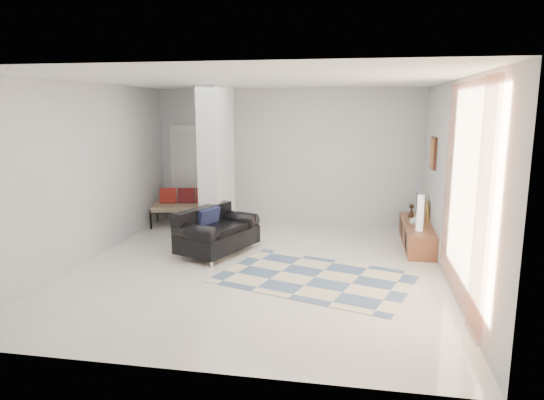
# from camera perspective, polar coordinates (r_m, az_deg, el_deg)

# --- Properties ---
(floor) EXTENTS (6.00, 6.00, 0.00)m
(floor) POSITION_cam_1_polar(r_m,az_deg,el_deg) (7.50, -1.64, -7.99)
(floor) COLOR beige
(floor) RESTS_ON ground
(ceiling) EXTENTS (6.00, 6.00, 0.00)m
(ceiling) POSITION_cam_1_polar(r_m,az_deg,el_deg) (7.11, -1.77, 13.89)
(ceiling) COLOR white
(ceiling) RESTS_ON wall_back
(wall_back) EXTENTS (6.00, 0.00, 6.00)m
(wall_back) POSITION_cam_1_polar(r_m,az_deg,el_deg) (10.10, 1.80, 5.07)
(wall_back) COLOR silver
(wall_back) RESTS_ON ground
(wall_front) EXTENTS (6.00, 0.00, 6.00)m
(wall_front) POSITION_cam_1_polar(r_m,az_deg,el_deg) (4.33, -9.87, -3.03)
(wall_front) COLOR silver
(wall_front) RESTS_ON ground
(wall_left) EXTENTS (0.00, 6.00, 6.00)m
(wall_left) POSITION_cam_1_polar(r_m,az_deg,el_deg) (8.19, -20.93, 2.97)
(wall_left) COLOR silver
(wall_left) RESTS_ON ground
(wall_right) EXTENTS (0.00, 6.00, 6.00)m
(wall_right) POSITION_cam_1_polar(r_m,az_deg,el_deg) (7.14, 20.46, 1.92)
(wall_right) COLOR silver
(wall_right) RESTS_ON ground
(partition_column) EXTENTS (0.35, 1.20, 2.80)m
(partition_column) POSITION_cam_1_polar(r_m,az_deg,el_deg) (8.98, -6.50, 4.27)
(partition_column) COLOR silver
(partition_column) RESTS_ON floor
(hallway_door) EXTENTS (0.85, 0.06, 2.04)m
(hallway_door) POSITION_cam_1_polar(r_m,az_deg,el_deg) (10.62, -9.55, 3.14)
(hallway_door) COLOR white
(hallway_door) RESTS_ON floor
(curtain) EXTENTS (0.00, 2.55, 2.55)m
(curtain) POSITION_cam_1_polar(r_m,az_deg,el_deg) (6.00, 21.64, 0.73)
(curtain) COLOR #D46637
(curtain) RESTS_ON wall_right
(wall_art) EXTENTS (0.04, 0.45, 0.55)m
(wall_art) POSITION_cam_1_polar(r_m,az_deg,el_deg) (8.77, 18.45, 5.26)
(wall_art) COLOR #3E1D11
(wall_art) RESTS_ON wall_right
(media_console) EXTENTS (0.45, 1.93, 0.80)m
(media_console) POSITION_cam_1_polar(r_m,az_deg,el_deg) (8.99, 16.63, -3.88)
(media_console) COLOR brown
(media_console) RESTS_ON floor
(loveseat) EXTENTS (1.26, 1.58, 0.76)m
(loveseat) POSITION_cam_1_polar(r_m,az_deg,el_deg) (8.20, -6.73, -3.75)
(loveseat) COLOR silver
(loveseat) RESTS_ON floor
(daybed) EXTENTS (1.74, 1.02, 0.77)m
(daybed) POSITION_cam_1_polar(r_m,az_deg,el_deg) (10.21, -9.48, -0.57)
(daybed) COLOR black
(daybed) RESTS_ON floor
(area_rug) EXTENTS (3.07, 2.49, 0.01)m
(area_rug) POSITION_cam_1_polar(r_m,az_deg,el_deg) (7.11, 5.08, -9.08)
(area_rug) COLOR beige
(area_rug) RESTS_ON floor
(cylinder_lamp) EXTENTS (0.11, 0.11, 0.60)m
(cylinder_lamp) POSITION_cam_1_polar(r_m,az_deg,el_deg) (8.39, 17.05, -1.47)
(cylinder_lamp) COLOR beige
(cylinder_lamp) RESTS_ON media_console
(bronze_figurine) EXTENTS (0.14, 0.14, 0.24)m
(bronze_figurine) POSITION_cam_1_polar(r_m,az_deg,el_deg) (9.42, 16.09, -1.21)
(bronze_figurine) COLOR black
(bronze_figurine) RESTS_ON media_console
(vase) EXTENTS (0.21, 0.21, 0.21)m
(vase) POSITION_cam_1_polar(r_m,az_deg,el_deg) (8.74, 16.54, -2.28)
(vase) COLOR silver
(vase) RESTS_ON media_console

